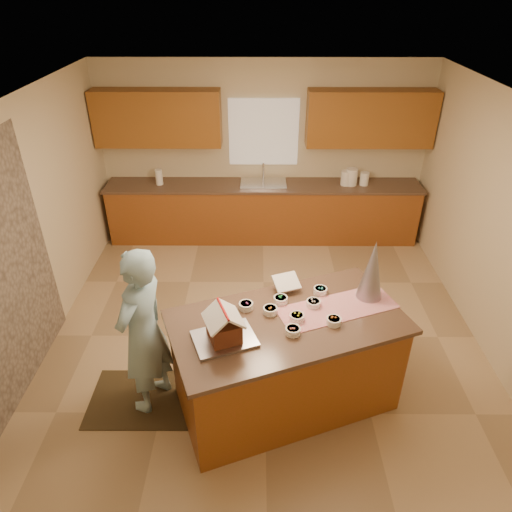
% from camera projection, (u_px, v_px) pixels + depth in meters
% --- Properties ---
extents(floor, '(5.50, 5.50, 0.00)m').
position_uv_depth(floor, '(264.00, 336.00, 5.54)').
color(floor, tan).
rests_on(floor, ground).
extents(ceiling, '(5.50, 5.50, 0.00)m').
position_uv_depth(ceiling, '(267.00, 105.00, 4.13)').
color(ceiling, silver).
rests_on(ceiling, floor).
extents(wall_back, '(5.50, 5.50, 0.00)m').
position_uv_depth(wall_back, '(263.00, 151.00, 7.18)').
color(wall_back, beige).
rests_on(wall_back, floor).
extents(wall_front, '(5.50, 5.50, 0.00)m').
position_uv_depth(wall_front, '(271.00, 487.00, 2.48)').
color(wall_front, beige).
rests_on(wall_front, floor).
extents(wall_left, '(5.50, 5.50, 0.00)m').
position_uv_depth(wall_left, '(26.00, 237.00, 4.85)').
color(wall_left, beige).
rests_on(wall_left, floor).
extents(wall_right, '(5.50, 5.50, 0.00)m').
position_uv_depth(wall_right, '(506.00, 238.00, 4.82)').
color(wall_right, beige).
rests_on(wall_right, floor).
extents(window_curtain, '(1.05, 0.03, 1.00)m').
position_uv_depth(window_curtain, '(264.00, 132.00, 7.00)').
color(window_curtain, white).
rests_on(window_curtain, wall_back).
extents(back_counter_base, '(4.80, 0.60, 0.88)m').
position_uv_depth(back_counter_base, '(263.00, 213.00, 7.40)').
color(back_counter_base, brown).
rests_on(back_counter_base, floor).
extents(back_counter_top, '(4.85, 0.63, 0.04)m').
position_uv_depth(back_counter_top, '(263.00, 186.00, 7.16)').
color(back_counter_top, brown).
rests_on(back_counter_top, back_counter_base).
extents(upper_cabinet_left, '(1.85, 0.35, 0.80)m').
position_uv_depth(upper_cabinet_left, '(157.00, 118.00, 6.75)').
color(upper_cabinet_left, '#954C20').
rests_on(upper_cabinet_left, wall_back).
extents(upper_cabinet_right, '(1.85, 0.35, 0.80)m').
position_uv_depth(upper_cabinet_right, '(371.00, 118.00, 6.73)').
color(upper_cabinet_right, '#954C20').
rests_on(upper_cabinet_right, wall_back).
extents(sink, '(0.70, 0.45, 0.12)m').
position_uv_depth(sink, '(263.00, 186.00, 7.16)').
color(sink, silver).
rests_on(sink, back_counter_top).
extents(faucet, '(0.03, 0.03, 0.28)m').
position_uv_depth(faucet, '(263.00, 172.00, 7.23)').
color(faucet, silver).
rests_on(faucet, back_counter_top).
extents(island_base, '(2.24, 1.66, 0.98)m').
position_uv_depth(island_base, '(286.00, 364.00, 4.46)').
color(island_base, brown).
rests_on(island_base, floor).
extents(island_top, '(2.35, 1.77, 0.04)m').
position_uv_depth(island_top, '(288.00, 322.00, 4.19)').
color(island_top, brown).
rests_on(island_top, island_base).
extents(table_runner, '(1.19, 0.77, 0.01)m').
position_uv_depth(table_runner, '(337.00, 308.00, 4.33)').
color(table_runner, '#BA0D27').
rests_on(table_runner, island_top).
extents(baking_tray, '(0.62, 0.54, 0.03)m').
position_uv_depth(baking_tray, '(224.00, 339.00, 3.95)').
color(baking_tray, silver).
rests_on(baking_tray, island_top).
extents(cookbook, '(0.30, 0.27, 0.11)m').
position_uv_depth(cookbook, '(286.00, 282.00, 4.52)').
color(cookbook, white).
rests_on(cookbook, island_top).
extents(tinsel_tree, '(0.32, 0.32, 0.62)m').
position_uv_depth(tinsel_tree, '(372.00, 270.00, 4.33)').
color(tinsel_tree, silver).
rests_on(tinsel_tree, island_top).
extents(rug, '(1.18, 0.77, 0.01)m').
position_uv_depth(rug, '(149.00, 399.00, 4.72)').
color(rug, black).
rests_on(rug, floor).
extents(boy, '(0.63, 0.75, 1.74)m').
position_uv_depth(boy, '(143.00, 332.00, 4.26)').
color(boy, '#93BED1').
rests_on(boy, rug).
extents(canister_a, '(0.16, 0.16, 0.22)m').
position_uv_depth(canister_a, '(346.00, 178.00, 7.08)').
color(canister_a, white).
rests_on(canister_a, back_counter_top).
extents(canister_b, '(0.18, 0.18, 0.26)m').
position_uv_depth(canister_b, '(352.00, 177.00, 7.07)').
color(canister_b, white).
rests_on(canister_b, back_counter_top).
extents(canister_c, '(0.14, 0.14, 0.20)m').
position_uv_depth(canister_c, '(364.00, 179.00, 7.09)').
color(canister_c, white).
rests_on(canister_c, back_counter_top).
extents(paper_towel, '(0.11, 0.11, 0.24)m').
position_uv_depth(paper_towel, '(159.00, 177.00, 7.09)').
color(paper_towel, white).
rests_on(paper_towel, back_counter_top).
extents(gingerbread_house, '(0.40, 0.40, 0.32)m').
position_uv_depth(gingerbread_house, '(224.00, 327.00, 3.88)').
color(gingerbread_house, brown).
rests_on(gingerbread_house, baking_tray).
extents(candy_bowls, '(0.92, 0.73, 0.06)m').
position_uv_depth(candy_bowls, '(294.00, 310.00, 4.26)').
color(candy_bowls, '#9C3481').
rests_on(candy_bowls, island_top).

